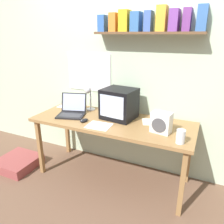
# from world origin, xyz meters

# --- Properties ---
(ground_plane) EXTENTS (12.00, 12.00, 0.00)m
(ground_plane) POSITION_xyz_m (0.00, 0.00, 0.00)
(ground_plane) COLOR brown
(back_wall) EXTENTS (5.60, 0.24, 2.60)m
(back_wall) POSITION_xyz_m (0.01, 0.40, 1.31)
(back_wall) COLOR beige
(back_wall) RESTS_ON ground_plane
(corner_desk) EXTENTS (1.78, 0.68, 0.74)m
(corner_desk) POSITION_xyz_m (0.00, 0.00, 0.67)
(corner_desk) COLOR #9D7243
(corner_desk) RESTS_ON ground_plane
(crt_monitor) EXTENTS (0.39, 0.37, 0.34)m
(crt_monitor) POSITION_xyz_m (0.04, 0.11, 0.90)
(crt_monitor) COLOR black
(crt_monitor) RESTS_ON corner_desk
(laptop) EXTENTS (0.38, 0.37, 0.23)m
(laptop) POSITION_xyz_m (-0.51, -0.02, 0.80)
(laptop) COLOR black
(laptop) RESTS_ON corner_desk
(desk_lamp) EXTENTS (0.11, 0.14, 0.31)m
(desk_lamp) POSITION_xyz_m (-0.40, 0.19, 0.93)
(desk_lamp) COLOR silver
(desk_lamp) RESTS_ON corner_desk
(juice_glass) EXTENTS (0.08, 0.08, 0.13)m
(juice_glass) POSITION_xyz_m (0.76, -0.23, 0.79)
(juice_glass) COLOR white
(juice_glass) RESTS_ON corner_desk
(space_heater) EXTENTS (0.21, 0.15, 0.20)m
(space_heater) POSITION_xyz_m (0.56, -0.08, 0.84)
(space_heater) COLOR white
(space_heater) RESTS_ON corner_desk
(computer_mouse) EXTENTS (0.08, 0.12, 0.03)m
(computer_mouse) POSITION_xyz_m (-0.26, -0.16, 0.75)
(computer_mouse) COLOR black
(computer_mouse) RESTS_ON corner_desk
(loose_paper_near_monitor) EXTENTS (0.24, 0.24, 0.00)m
(loose_paper_near_monitor) POSITION_xyz_m (0.41, 0.14, 0.74)
(loose_paper_near_monitor) COLOR white
(loose_paper_near_monitor) RESTS_ON corner_desk
(loose_paper_near_laptop) EXTENTS (0.22, 0.17, 0.00)m
(loose_paper_near_laptop) POSITION_xyz_m (-0.75, 0.20, 0.74)
(loose_paper_near_laptop) COLOR white
(loose_paper_near_laptop) RESTS_ON corner_desk
(printed_handout) EXTENTS (0.26, 0.22, 0.00)m
(printed_handout) POSITION_xyz_m (-0.06, -0.19, 0.74)
(printed_handout) COLOR silver
(printed_handout) RESTS_ON corner_desk
(floor_cushion) EXTENTS (0.47, 0.47, 0.12)m
(floor_cushion) POSITION_xyz_m (-1.20, -0.32, 0.06)
(floor_cushion) COLOR #994544
(floor_cushion) RESTS_ON ground_plane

